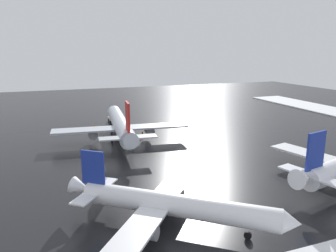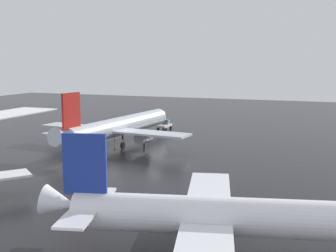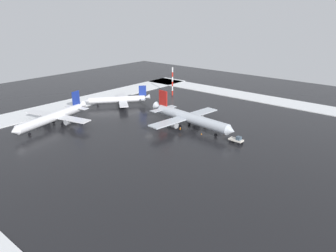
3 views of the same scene
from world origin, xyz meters
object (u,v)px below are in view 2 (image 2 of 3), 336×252
ground_crew_mid_apron (123,130)px  traffic_cone_near_nose (115,139)px  traffic_cone_mid_line (147,139)px  airplane_parked_portside (119,127)px  traffic_cone_wingtip_side (115,147)px  airplane_foreground_jet (231,217)px  pushback_tug (165,125)px  ground_crew_beside_wing (144,142)px

ground_crew_mid_apron → traffic_cone_near_nose: 7.12m
traffic_cone_mid_line → ground_crew_mid_apron: bearing=150.6°
airplane_parked_portside → traffic_cone_wingtip_side: size_ratio=69.95×
airplane_foreground_jet → pushback_tug: size_ratio=7.43×
pushback_tug → traffic_cone_near_nose: bearing=162.2°
airplane_foreground_jet → ground_crew_beside_wing: bearing=109.4°
airplane_parked_portside → traffic_cone_mid_line: 8.61m
traffic_cone_mid_line → traffic_cone_wingtip_side: bearing=-100.7°
traffic_cone_near_nose → ground_crew_mid_apron: bearing=101.4°
ground_crew_mid_apron → airplane_parked_portside: bearing=83.8°
traffic_cone_mid_line → traffic_cone_near_nose: bearing=-157.6°
airplane_parked_portside → ground_crew_beside_wing: bearing=-83.4°
ground_crew_mid_apron → ground_crew_beside_wing: (10.32, -11.65, 0.00)m
airplane_parked_portside → ground_crew_beside_wing: size_ratio=22.50×
ground_crew_beside_wing → traffic_cone_mid_line: 7.78m
pushback_tug → traffic_cone_wingtip_side: pushback_tug is taller
traffic_cone_mid_line → airplane_foreground_jet: bearing=-59.0°
airplane_parked_portside → traffic_cone_near_nose: (-3.48, 4.74, -3.50)m
ground_crew_beside_wing → traffic_cone_wingtip_side: size_ratio=3.11×
ground_crew_beside_wing → pushback_tug: bearing=-53.6°
airplane_parked_portside → airplane_foreground_jet: (30.99, -39.46, -0.35)m
ground_crew_mid_apron → airplane_foreground_jet: bearing=96.2°
airplane_parked_portside → ground_crew_mid_apron: (-4.88, 11.69, -2.80)m
airplane_foreground_jet → pushback_tug: airplane_foreground_jet is taller
airplane_foreground_jet → ground_crew_beside_wing: airplane_foreground_jet is taller
airplane_parked_portside → ground_crew_mid_apron: size_ratio=22.50×
ground_crew_beside_wing → traffic_cone_mid_line: ground_crew_beside_wing is taller
ground_crew_mid_apron → ground_crew_beside_wing: bearing=102.7°
traffic_cone_near_nose → ground_crew_beside_wing: bearing=-27.8°
airplane_parked_portside → ground_crew_mid_apron: bearing=28.9°
ground_crew_mid_apron → traffic_cone_near_nose: bearing=72.6°
pushback_tug → traffic_cone_mid_line: size_ratio=8.46×
airplane_foreground_jet → traffic_cone_near_nose: size_ratio=62.84×
airplane_parked_portside → traffic_cone_mid_line: (2.84, 7.33, -3.50)m
airplane_foreground_jet → pushback_tug: (-29.00, 59.94, -2.14)m
airplane_parked_portside → traffic_cone_near_nose: airplane_parked_portside is taller
pushback_tug → ground_crew_mid_apron: size_ratio=2.72×
traffic_cone_mid_line → traffic_cone_wingtip_side: 10.92m
traffic_cone_near_nose → traffic_cone_wingtip_side: same height
pushback_tug → traffic_cone_wingtip_side: (-1.18, -23.88, -1.01)m
ground_crew_beside_wing → traffic_cone_wingtip_side: ground_crew_beside_wing is taller
traffic_cone_near_nose → airplane_parked_portside: bearing=-53.7°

